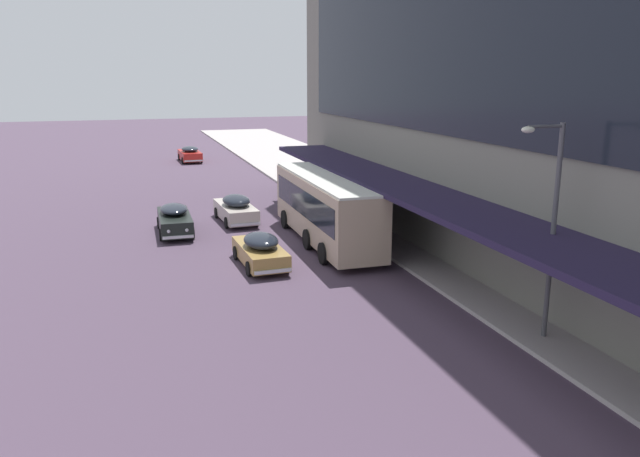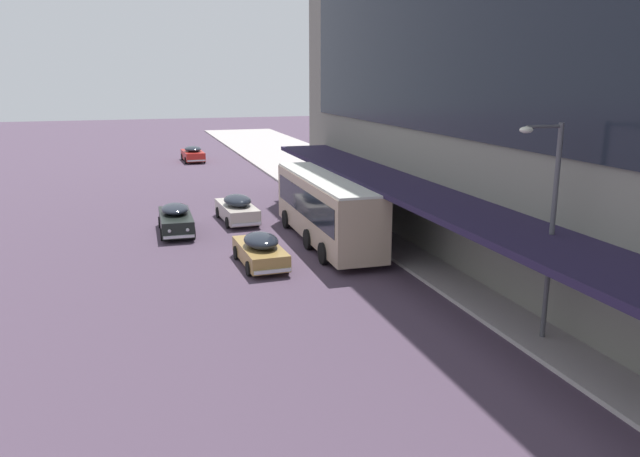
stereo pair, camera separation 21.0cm
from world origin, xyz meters
The scene contains 6 objects.
transit_bus_kerbside_front centered at (4.07, 23.43, 1.95)m, with size 2.73×11.07×3.41m.
sedan_trailing_near centered at (-3.05, 27.83, 0.77)m, with size 1.83×4.77×1.55m.
sedan_trailing_mid centered at (0.83, 56.46, 0.76)m, with size 2.07×4.74×1.52m.
sedan_second_mid centered at (0.08, 20.60, 0.75)m, with size 1.93×4.42×1.53m.
sedan_lead_near centered at (0.55, 29.42, 0.80)m, with size 2.04×4.78×1.62m.
street_lamp centered at (6.89, 9.98, 4.11)m, with size 1.50×0.28×6.80m.
Camera 1 is at (-5.45, -5.63, 8.32)m, focal length 35.00 mm.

